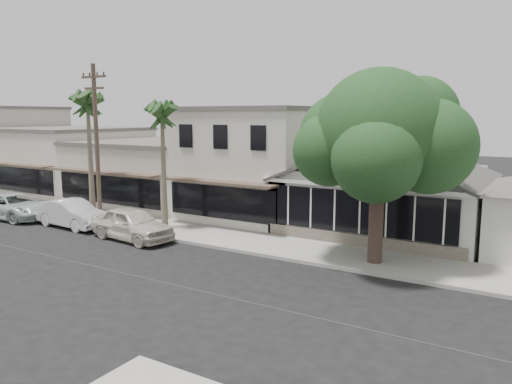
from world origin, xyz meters
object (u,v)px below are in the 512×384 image
Objects in this scene: utility_pole at (97,142)px; car_0 at (132,224)px; car_1 at (72,214)px; shade_tree at (380,137)px; car_2 at (14,206)px.

utility_pole is 1.85× the size of car_0.
utility_pole is at bearing -57.96° from car_1.
car_0 reaches higher than car_1.
shade_tree reaches higher than car_0.
utility_pole is 15.47m from shade_tree.
car_1 is at bearing -172.75° from shade_tree.
utility_pole reaches higher than car_0.
shade_tree reaches higher than car_2.
car_2 is (-5.00, -0.31, -0.02)m from car_1.
car_0 is 1.03× the size of car_1.
car_1 is (-5.00, 0.31, -0.05)m from car_0.
shade_tree is at bearing 5.03° from utility_pole.
car_2 is at bearing -173.59° from shade_tree.
car_2 is 0.67× the size of shade_tree.
car_0 is 0.89× the size of car_2.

